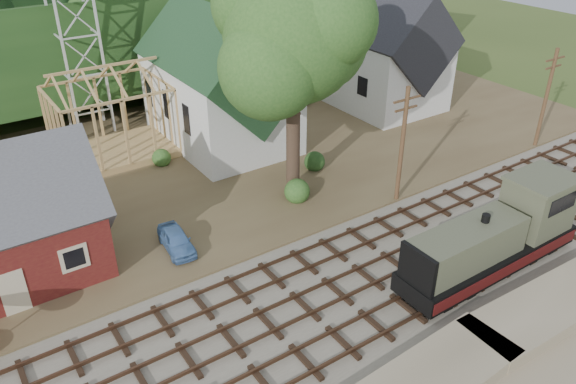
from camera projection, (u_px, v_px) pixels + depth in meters
ground at (368, 281)px, 30.06m from camera, size 140.00×140.00×0.00m
embankment at (500, 384)px, 23.95m from camera, size 64.00×5.00×1.60m
railroad_bed at (368, 279)px, 30.02m from camera, size 64.00×11.00×0.16m
village_flat at (212, 156)px, 42.93m from camera, size 64.00×26.00×0.30m
hillside at (109, 77)px, 60.26m from camera, size 70.00×28.96×12.74m
ridge at (67, 44)px, 71.76m from camera, size 80.00×20.00×12.00m
church at (221, 82)px, 42.62m from camera, size 8.40×15.17×13.00m
farmhouse at (383, 55)px, 50.11m from camera, size 8.40×10.80×10.60m
timber_frame at (111, 119)px, 41.33m from camera, size 8.20×6.20×6.99m
lattice_tower at (71, 10)px, 42.30m from camera, size 3.20×3.20×12.12m
big_tree at (295, 43)px, 33.32m from camera, size 10.90×8.40×14.70m
telegraph_pole_near at (402, 144)px, 35.12m from camera, size 2.20×0.28×8.00m
telegraph_pole_far at (546, 97)px, 42.44m from camera, size 2.20×0.28×8.00m
locomotive at (497, 238)px, 29.97m from camera, size 11.46×2.87×4.60m
car_blue at (176, 240)px, 31.78m from camera, size 1.74×3.67×1.21m
car_red at (392, 104)px, 50.79m from camera, size 4.03×2.20×1.07m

